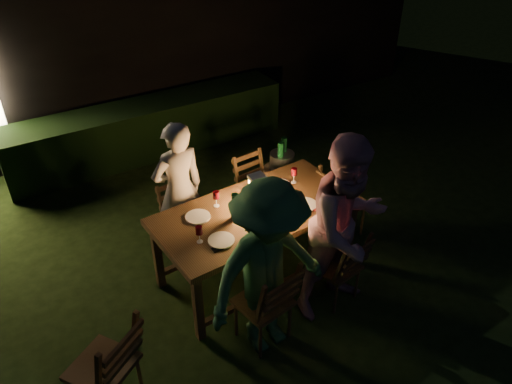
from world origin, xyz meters
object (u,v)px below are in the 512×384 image
chair_far_left (185,232)px  chair_near_right (337,278)px  lantern (258,193)px  dining_table (256,216)px  chair_near_left (264,315)px  bottle_bucket_a (280,160)px  chair_end (341,213)px  bottle_bucket_b (284,155)px  side_table (282,174)px  person_house_side (179,190)px  bottle_table (235,206)px  ice_bucket (282,161)px  person_opp_right (347,228)px  chair_far_right (257,202)px  person_opp_left (268,271)px  chair_spare (108,380)px

chair_far_left → chair_near_right: bearing=117.4°
chair_near_right → lantern: 1.18m
dining_table → chair_near_right: chair_near_right is taller
chair_near_right → chair_near_left: bearing=173.1°
chair_near_left → bottle_bucket_a: size_ratio=3.12×
dining_table → chair_end: bearing=-0.0°
bottle_bucket_a → bottle_bucket_b: 0.13m
dining_table → side_table: dining_table is taller
person_house_side → side_table: bearing=178.5°
side_table → bottle_bucket_a: 0.24m
chair_near_left → bottle_table: 1.06m
ice_bucket → bottle_table: bearing=-142.9°
chair_near_right → person_opp_right: person_opp_right is taller
chair_far_right → bottle_bucket_b: (0.42, 0.08, 0.50)m
bottle_table → side_table: 1.48m
chair_end → person_opp_left: (-1.63, -0.92, 0.59)m
bottle_table → side_table: bearing=37.1°
chair_far_left → chair_spare: size_ratio=0.85×
chair_far_right → ice_bucket: (0.37, 0.04, 0.45)m
chair_far_left → chair_near_left: bearing=87.1°
dining_table → bottle_bucket_a: 1.15m
person_house_side → ice_bucket: person_house_side is taller
bottle_table → bottle_bucket_a: (1.08, 0.81, -0.22)m
chair_near_right → bottle_bucket_b: (0.43, 1.62, 0.50)m
lantern → chair_far_left: bearing=128.3°
dining_table → chair_far_right: 1.07m
chair_far_left → bottle_table: 1.08m
dining_table → chair_far_left: chair_far_left is taller
chair_near_left → chair_far_right: bearing=50.9°
bottle_bucket_a → side_table: bearing=38.7°
chair_near_right → bottle_bucket_b: size_ratio=2.83×
chair_near_right → side_table: size_ratio=1.47×
chair_near_left → person_opp_left: size_ratio=0.56×
chair_spare → side_table: 3.15m
chair_far_left → person_opp_left: (0.10, -1.59, 0.62)m
person_house_side → bottle_bucket_a: person_house_side is taller
lantern → person_house_side: bearing=126.4°
person_house_side → bottle_table: bearing=103.7°
chair_far_left → lantern: lantern is taller
person_opp_right → lantern: bearing=114.7°
chair_far_right → ice_bucket: 0.59m
person_house_side → person_opp_right: (1.00, -1.58, 0.14)m
chair_spare → person_opp_right: size_ratio=0.55×
chair_far_right → person_opp_right: person_opp_right is taller
person_house_side → person_opp_right: 1.88m
chair_near_left → bottle_bucket_a: chair_near_left is taller
bottle_table → side_table: (1.13, 0.85, -0.45)m
dining_table → chair_near_right: 1.02m
chair_spare → chair_near_right: bearing=-33.4°
chair_near_right → chair_spare: 2.35m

